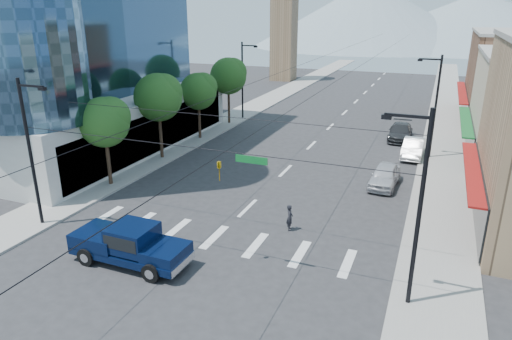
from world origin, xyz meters
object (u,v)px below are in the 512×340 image
object	(u,v)px
pickup_truck	(130,243)
parked_car_near	(385,176)
parked_car_far	(400,132)
pedestrian	(290,217)
parked_car_mid	(413,148)

from	to	relation	value
pickup_truck	parked_car_near	world-z (taller)	pickup_truck
parked_car_near	parked_car_far	distance (m)	13.81
pedestrian	parked_car_far	size ratio (longest dim) A/B	0.29
parked_car_near	parked_car_far	world-z (taller)	parked_car_near
pickup_truck	parked_car_far	bearing A→B (deg)	70.92
pedestrian	parked_car_near	distance (m)	10.50
pickup_truck	parked_car_mid	world-z (taller)	pickup_truck
pickup_truck	parked_car_mid	distance (m)	27.47
pedestrian	parked_car_near	xyz separation A→B (m)	(4.36, 9.55, -0.00)
parked_car_near	parked_car_mid	size ratio (longest dim) A/B	0.96
pickup_truck	pedestrian	world-z (taller)	pickup_truck
pickup_truck	parked_car_near	xyz separation A→B (m)	(10.91, 16.25, -0.32)
pedestrian	parked_car_far	world-z (taller)	pedestrian
pickup_truck	pedestrian	bearing A→B (deg)	46.23
pedestrian	parked_car_near	size ratio (longest dim) A/B	0.34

